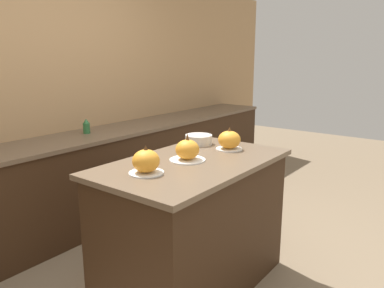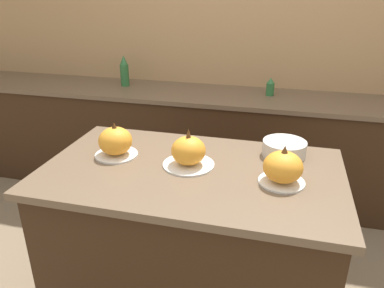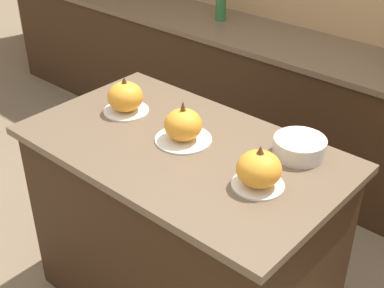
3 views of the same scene
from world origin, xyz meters
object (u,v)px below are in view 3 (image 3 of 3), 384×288
pumpkin_cake_center (183,126)px  mixing_bowl (300,147)px  pumpkin_cake_right (259,170)px  bottle_tall (221,2)px  pumpkin_cake_left (125,98)px

pumpkin_cake_center → mixing_bowl: 0.48m
pumpkin_cake_right → bottle_tall: size_ratio=0.75×
pumpkin_cake_right → bottle_tall: bottle_tall is taller
pumpkin_cake_center → mixing_bowl: (0.42, 0.22, -0.03)m
pumpkin_cake_right → mixing_bowl: 0.28m
mixing_bowl → pumpkin_cake_center: bearing=-152.6°
pumpkin_cake_right → mixing_bowl: (0.00, 0.28, -0.03)m
pumpkin_cake_left → mixing_bowl: (0.79, 0.20, -0.03)m
bottle_tall → pumpkin_cake_center: bearing=-56.5°
bottle_tall → mixing_bowl: bottle_tall is taller
pumpkin_cake_left → pumpkin_cake_center: pumpkin_cake_center is taller
pumpkin_cake_right → bottle_tall: 2.03m
pumpkin_cake_center → pumpkin_cake_right: 0.43m
pumpkin_cake_right → bottle_tall: (-1.37, 1.49, 0.01)m
pumpkin_cake_center → bottle_tall: bottle_tall is taller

